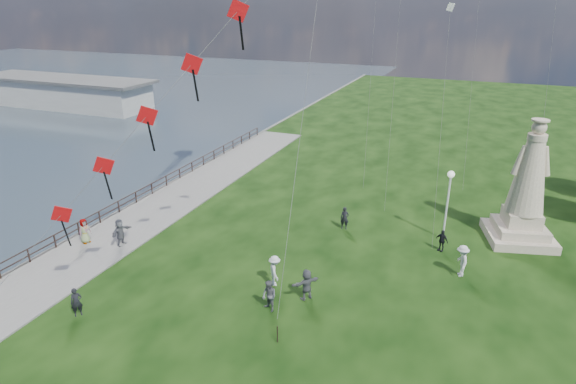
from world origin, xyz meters
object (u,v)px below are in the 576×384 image
at_px(statue, 526,197).
at_px(person_10, 85,232).
at_px(lamppost, 449,191).
at_px(person_6, 345,218).
at_px(person_11, 307,284).
at_px(pier_pavilion, 64,92).
at_px(person_5, 121,234).
at_px(person_9, 442,240).
at_px(person_8, 462,261).
at_px(person_0, 76,302).
at_px(person_1, 269,296).
at_px(person_2, 275,271).

distance_m(statue, person_10, 28.69).
relative_size(lamppost, person_6, 3.00).
bearing_deg(person_11, person_10, -52.65).
height_order(lamppost, person_6, lamppost).
relative_size(person_10, person_11, 0.96).
height_order(pier_pavilion, person_5, pier_pavilion).
bearing_deg(person_6, statue, 1.34).
height_order(statue, person_11, statue).
bearing_deg(lamppost, pier_pavilion, 156.77).
bearing_deg(person_9, person_8, -36.87).
bearing_deg(person_8, person_9, -169.84).
height_order(statue, person_5, statue).
bearing_deg(person_0, pier_pavilion, 85.41).
bearing_deg(pier_pavilion, lamppost, -23.23).
height_order(statue, person_6, statue).
bearing_deg(person_9, lamppost, 117.58).
height_order(person_1, person_2, person_2).
height_order(statue, person_9, statue).
height_order(lamppost, person_11, lamppost).
bearing_deg(person_11, person_1, -0.41).
distance_m(person_0, person_9, 21.50).
bearing_deg(person_9, person_5, -133.12).
bearing_deg(person_9, statue, 63.87).
relative_size(pier_pavilion, person_0, 19.46).
distance_m(person_0, person_8, 20.99).
height_order(lamppost, person_0, lamppost).
relative_size(pier_pavilion, person_11, 17.15).
bearing_deg(person_2, person_10, 55.38).
height_order(person_5, person_9, person_5).
bearing_deg(person_9, pier_pavilion, -178.17).
relative_size(person_0, person_8, 0.80).
xyz_separation_m(person_0, person_6, (9.76, 14.73, 0.03)).
bearing_deg(person_5, pier_pavilion, 51.79).
bearing_deg(person_2, person_0, 92.63).
height_order(statue, person_10, statue).
height_order(person_1, person_9, person_1).
bearing_deg(person_1, person_0, -127.42).
bearing_deg(person_2, person_8, -98.11).
bearing_deg(person_5, person_1, -100.59).
xyz_separation_m(pier_pavilion, lamppost, (58.62, -25.16, 1.63)).
relative_size(person_0, person_1, 0.91).
xyz_separation_m(statue, person_5, (-23.90, -10.70, -2.19)).
xyz_separation_m(person_2, person_11, (2.12, -0.61, -0.02)).
bearing_deg(pier_pavilion, person_11, -33.78).
xyz_separation_m(person_6, person_9, (6.59, -0.76, -0.08)).
height_order(lamppost, person_10, lamppost).
bearing_deg(person_1, statue, 76.06).
distance_m(pier_pavilion, person_5, 52.08).
bearing_deg(pier_pavilion, person_8, -26.25).
distance_m(person_9, person_11, 10.26).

